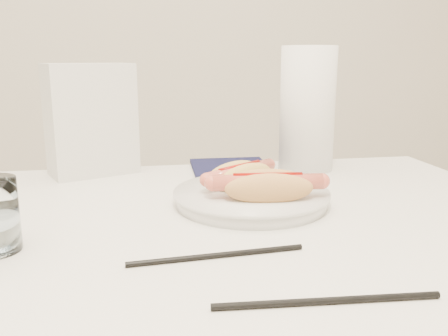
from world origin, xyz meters
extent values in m
cube|color=white|center=(0.00, 0.00, 0.73)|extent=(1.20, 0.80, 0.04)
cylinder|color=silver|center=(0.54, 0.34, 0.35)|extent=(0.04, 0.04, 0.71)
cylinder|color=white|center=(0.12, 0.08, 0.76)|extent=(0.29, 0.29, 0.02)
ellipsoid|color=#F2C461|center=(0.12, 0.10, 0.79)|extent=(0.12, 0.10, 0.04)
ellipsoid|color=#F2C461|center=(0.10, 0.13, 0.79)|extent=(0.12, 0.10, 0.04)
ellipsoid|color=#F2C461|center=(0.11, 0.12, 0.78)|extent=(0.12, 0.11, 0.02)
cylinder|color=#D85F4C|center=(0.11, 0.12, 0.80)|extent=(0.14, 0.11, 0.02)
cylinder|color=#990A05|center=(0.11, 0.12, 0.81)|extent=(0.09, 0.06, 0.01)
ellipsoid|color=#E1A058|center=(0.13, 0.01, 0.79)|extent=(0.14, 0.05, 0.05)
ellipsoid|color=#E1A058|center=(0.14, 0.04, 0.79)|extent=(0.14, 0.05, 0.05)
ellipsoid|color=#E1A058|center=(0.13, 0.03, 0.78)|extent=(0.13, 0.07, 0.03)
cylinder|color=#DD624E|center=(0.13, 0.03, 0.80)|extent=(0.18, 0.04, 0.03)
cylinder|color=#990A05|center=(0.13, 0.03, 0.81)|extent=(0.11, 0.02, 0.01)
cylinder|color=black|center=(0.03, -0.13, 0.75)|extent=(0.22, 0.02, 0.01)
cylinder|color=black|center=(0.12, -0.26, 0.75)|extent=(0.24, 0.02, 0.01)
cube|color=silver|center=(-0.16, 0.35, 0.87)|extent=(0.20, 0.16, 0.23)
cube|color=#101233|center=(0.13, 0.34, 0.75)|extent=(0.17, 0.17, 0.01)
cylinder|color=white|center=(0.30, 0.31, 0.88)|extent=(0.14, 0.14, 0.27)
camera|label=1|loc=(-0.06, -0.67, 0.99)|focal=37.95mm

